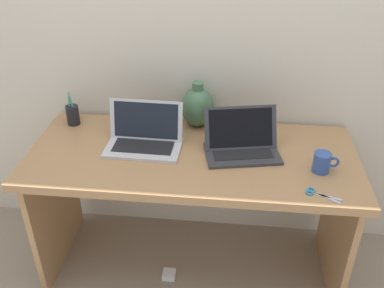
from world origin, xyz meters
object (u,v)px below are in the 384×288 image
pen_cup (73,115)px  laptop_right (241,141)px  scissors (317,194)px  laptop_left (145,135)px  coffee_mug (322,162)px  green_vase (198,107)px  power_brick (169,274)px

pen_cup → laptop_right: bearing=-11.5°
laptop_right → scissors: bearing=-43.3°
laptop_left → pen_cup: bearing=157.8°
laptop_left → laptop_right: laptop_left is taller
laptop_right → pen_cup: laptop_right is taller
coffee_mug → laptop_right: bearing=160.5°
scissors → laptop_right: bearing=136.7°
green_vase → laptop_left: bearing=-135.9°
laptop_left → coffee_mug: bearing=-9.3°
power_brick → scissors: bearing=-13.2°
coffee_mug → scissors: 0.18m
laptop_right → power_brick: laptop_right is taller
laptop_right → green_vase: 0.33m
laptop_right → pen_cup: size_ratio=2.12×
green_vase → coffee_mug: bearing=-31.8°
laptop_left → coffee_mug: laptop_left is taller
laptop_right → scissors: size_ratio=2.63×
coffee_mug → pen_cup: pen_cup is taller
green_vase → pen_cup: 0.66m
laptop_right → coffee_mug: size_ratio=3.31×
green_vase → coffee_mug: size_ratio=2.11×
laptop_left → laptop_right: bearing=-1.1°
laptop_left → pen_cup: (-0.42, 0.17, -0.00)m
green_vase → pen_cup: size_ratio=1.36×
pen_cup → scissors: size_ratio=1.24×
pen_cup → scissors: pen_cup is taller
laptop_left → power_brick: (0.12, -0.15, -0.79)m
green_vase → scissors: size_ratio=1.68×
scissors → pen_cup: bearing=158.3°
laptop_right → laptop_left: bearing=178.9°
laptop_left → power_brick: size_ratio=5.18×
coffee_mug → scissors: (-0.04, -0.17, -0.04)m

